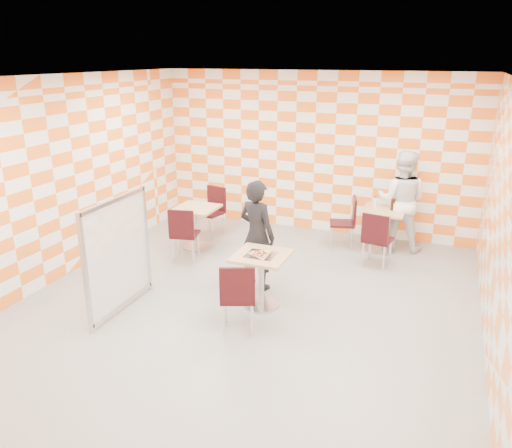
{
  "coord_description": "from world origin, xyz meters",
  "views": [
    {
      "loc": [
        2.34,
        -5.57,
        3.25
      ],
      "look_at": [
        0.1,
        0.2,
        1.15
      ],
      "focal_mm": 35.0,
      "sensor_mm": 36.0,
      "label": 1
    }
  ],
  "objects_px": {
    "main_table": "(261,271)",
    "second_table": "(382,223)",
    "chair_main_front": "(238,293)",
    "chair_empty_near": "(183,231)",
    "chair_second_side": "(348,219)",
    "sport_bottle": "(375,202)",
    "chair_empty_far": "(213,207)",
    "man_dark": "(257,235)",
    "chair_second_front": "(376,236)",
    "partition": "(118,254)",
    "empty_table": "(197,220)",
    "man_white": "(401,201)",
    "soda_bottle": "(393,204)"
  },
  "relations": [
    {
      "from": "chair_empty_near",
      "to": "partition",
      "type": "distance_m",
      "value": 1.75
    },
    {
      "from": "chair_second_front",
      "to": "chair_empty_far",
      "type": "height_order",
      "value": "same"
    },
    {
      "from": "empty_table",
      "to": "man_dark",
      "type": "relative_size",
      "value": 0.47
    },
    {
      "from": "main_table",
      "to": "man_dark",
      "type": "xyz_separation_m",
      "value": [
        -0.27,
        0.54,
        0.3
      ]
    },
    {
      "from": "man_white",
      "to": "sport_bottle",
      "type": "distance_m",
      "value": 0.45
    },
    {
      "from": "chair_second_front",
      "to": "partition",
      "type": "xyz_separation_m",
      "value": [
        -2.94,
        -2.62,
        0.25
      ]
    },
    {
      "from": "second_table",
      "to": "empty_table",
      "type": "bearing_deg",
      "value": -161.19
    },
    {
      "from": "man_dark",
      "to": "sport_bottle",
      "type": "relative_size",
      "value": 8.06
    },
    {
      "from": "main_table",
      "to": "chair_empty_far",
      "type": "height_order",
      "value": "chair_empty_far"
    },
    {
      "from": "main_table",
      "to": "partition",
      "type": "height_order",
      "value": "partition"
    },
    {
      "from": "chair_empty_far",
      "to": "man_white",
      "type": "relative_size",
      "value": 0.53
    },
    {
      "from": "chair_main_front",
      "to": "chair_second_front",
      "type": "xyz_separation_m",
      "value": [
        1.25,
        2.63,
        0.0
      ]
    },
    {
      "from": "chair_second_front",
      "to": "partition",
      "type": "bearing_deg",
      "value": -138.34
    },
    {
      "from": "chair_second_side",
      "to": "man_white",
      "type": "height_order",
      "value": "man_white"
    },
    {
      "from": "chair_empty_far",
      "to": "man_dark",
      "type": "bearing_deg",
      "value": -48.78
    },
    {
      "from": "man_dark",
      "to": "man_white",
      "type": "bearing_deg",
      "value": -109.9
    },
    {
      "from": "chair_second_side",
      "to": "soda_bottle",
      "type": "height_order",
      "value": "soda_bottle"
    },
    {
      "from": "second_table",
      "to": "chair_empty_far",
      "type": "distance_m",
      "value": 3.1
    },
    {
      "from": "soda_bottle",
      "to": "chair_empty_near",
      "type": "bearing_deg",
      "value": -151.11
    },
    {
      "from": "chair_second_front",
      "to": "main_table",
      "type": "bearing_deg",
      "value": -123.87
    },
    {
      "from": "partition",
      "to": "chair_empty_far",
      "type": "bearing_deg",
      "value": 92.7
    },
    {
      "from": "chair_empty_far",
      "to": "second_table",
      "type": "bearing_deg",
      "value": 5.86
    },
    {
      "from": "chair_empty_far",
      "to": "sport_bottle",
      "type": "bearing_deg",
      "value": 8.27
    },
    {
      "from": "main_table",
      "to": "chair_main_front",
      "type": "xyz_separation_m",
      "value": [
        -0.01,
        -0.78,
        0.04
      ]
    },
    {
      "from": "main_table",
      "to": "soda_bottle",
      "type": "height_order",
      "value": "soda_bottle"
    },
    {
      "from": "second_table",
      "to": "man_dark",
      "type": "relative_size",
      "value": 0.47
    },
    {
      "from": "chair_main_front",
      "to": "chair_second_side",
      "type": "relative_size",
      "value": 1.0
    },
    {
      "from": "soda_bottle",
      "to": "partition",
      "type": "bearing_deg",
      "value": -131.79
    },
    {
      "from": "main_table",
      "to": "sport_bottle",
      "type": "relative_size",
      "value": 3.75
    },
    {
      "from": "man_white",
      "to": "sport_bottle",
      "type": "xyz_separation_m",
      "value": [
        -0.43,
        -0.13,
        -0.03
      ]
    },
    {
      "from": "main_table",
      "to": "sport_bottle",
      "type": "xyz_separation_m",
      "value": [
        1.07,
        2.76,
        0.33
      ]
    },
    {
      "from": "soda_bottle",
      "to": "man_white",
      "type": "bearing_deg",
      "value": 61.71
    },
    {
      "from": "main_table",
      "to": "second_table",
      "type": "bearing_deg",
      "value": 65.08
    },
    {
      "from": "man_white",
      "to": "chair_empty_far",
      "type": "bearing_deg",
      "value": 11.89
    },
    {
      "from": "chair_main_front",
      "to": "chair_empty_near",
      "type": "bearing_deg",
      "value": 134.43
    },
    {
      "from": "man_white",
      "to": "chair_main_front",
      "type": "bearing_deg",
      "value": 70.22
    },
    {
      "from": "empty_table",
      "to": "chair_main_front",
      "type": "distance_m",
      "value": 3.0
    },
    {
      "from": "main_table",
      "to": "man_dark",
      "type": "height_order",
      "value": "man_dark"
    },
    {
      "from": "chair_main_front",
      "to": "chair_empty_near",
      "type": "distance_m",
      "value": 2.45
    },
    {
      "from": "chair_second_side",
      "to": "chair_empty_far",
      "type": "distance_m",
      "value": 2.5
    },
    {
      "from": "main_table",
      "to": "empty_table",
      "type": "bearing_deg",
      "value": 138.35
    },
    {
      "from": "partition",
      "to": "second_table",
      "type": "bearing_deg",
      "value": 49.4
    },
    {
      "from": "chair_main_front",
      "to": "sport_bottle",
      "type": "bearing_deg",
      "value": 73.1
    },
    {
      "from": "man_white",
      "to": "soda_bottle",
      "type": "distance_m",
      "value": 0.25
    },
    {
      "from": "main_table",
      "to": "man_white",
      "type": "relative_size",
      "value": 0.43
    },
    {
      "from": "chair_empty_far",
      "to": "man_dark",
      "type": "relative_size",
      "value": 0.57
    },
    {
      "from": "chair_empty_near",
      "to": "chair_main_front",
      "type": "bearing_deg",
      "value": -45.57
    },
    {
      "from": "chair_second_side",
      "to": "sport_bottle",
      "type": "bearing_deg",
      "value": 24.69
    },
    {
      "from": "empty_table",
      "to": "chair_empty_far",
      "type": "xyz_separation_m",
      "value": [
        -0.03,
        0.72,
        0.04
      ]
    },
    {
      "from": "partition",
      "to": "chair_main_front",
      "type": "bearing_deg",
      "value": -0.42
    }
  ]
}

